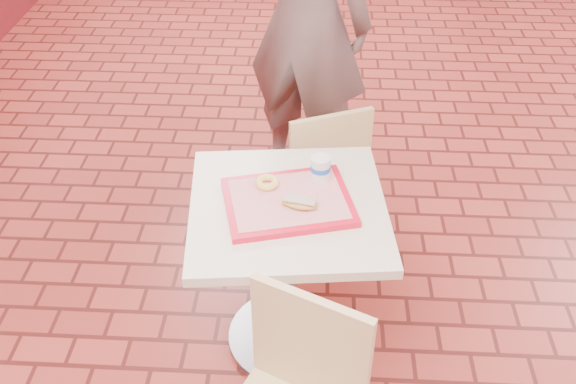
# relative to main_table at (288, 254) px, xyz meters

# --- Properties ---
(main_table) EXTENTS (0.73, 0.73, 0.77)m
(main_table) POSITION_rel_main_table_xyz_m (0.00, 0.00, 0.00)
(main_table) COLOR beige
(main_table) RESTS_ON ground
(chair_main_back) EXTENTS (0.51, 0.51, 0.84)m
(chair_main_back) POSITION_rel_main_table_xyz_m (0.12, 0.63, -0.05)
(chair_main_back) COLOR #CDBD7B
(chair_main_back) RESTS_ON ground
(customer) EXTENTS (0.83, 0.70, 1.92)m
(customer) POSITION_rel_main_table_xyz_m (0.03, 1.27, 0.44)
(customer) COLOR brown
(customer) RESTS_ON ground
(serving_tray) EXTENTS (0.46, 0.36, 0.03)m
(serving_tray) POSITION_rel_main_table_xyz_m (0.00, -0.00, 0.27)
(serving_tray) COLOR red
(serving_tray) RESTS_ON main_table
(ring_donut) EXTENTS (0.11, 0.11, 0.03)m
(ring_donut) POSITION_rel_main_table_xyz_m (-0.08, 0.08, 0.30)
(ring_donut) COLOR #EAC955
(ring_donut) RESTS_ON serving_tray
(long_john_donut) EXTENTS (0.14, 0.09, 0.04)m
(long_john_donut) POSITION_rel_main_table_xyz_m (0.04, -0.05, 0.30)
(long_john_donut) COLOR gold
(long_john_donut) RESTS_ON serving_tray
(paper_cup) EXTENTS (0.08, 0.08, 0.10)m
(paper_cup) POSITION_rel_main_table_xyz_m (0.12, 0.13, 0.33)
(paper_cup) COLOR white
(paper_cup) RESTS_ON serving_tray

